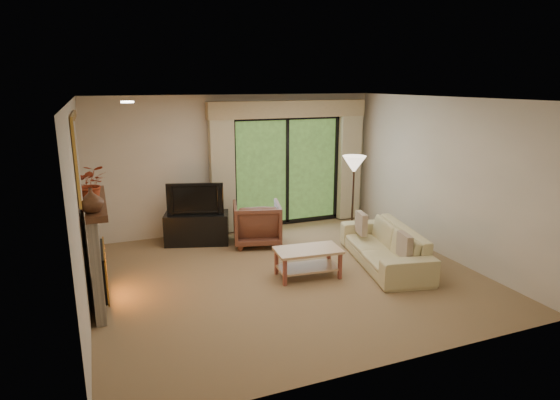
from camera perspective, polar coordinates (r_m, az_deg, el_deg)
name	(u,v)px	position (r m, az deg, el deg)	size (l,w,h in m)	color
floor	(287,275)	(7.12, 0.90, -9.18)	(5.50, 5.50, 0.00)	olive
ceiling	(288,99)	(6.54, 0.99, 12.24)	(5.50, 5.50, 0.00)	white
wall_back	(238,164)	(9.02, -5.17, 4.42)	(5.00, 5.00, 0.00)	beige
wall_front	(388,246)	(4.59, 13.04, -5.54)	(5.00, 5.00, 0.00)	beige
wall_left	(81,210)	(6.23, -23.14, -1.13)	(5.00, 5.00, 0.00)	beige
wall_right	(442,177)	(8.15, 19.13, 2.63)	(5.00, 5.00, 0.00)	beige
fireplace	(96,251)	(6.59, -21.55, -5.77)	(0.24, 1.70, 1.37)	slate
mirror	(78,155)	(6.30, -23.36, 5.07)	(0.07, 1.45, 1.02)	#BA8B39
sliding_door	(287,171)	(9.34, 0.85, 3.56)	(2.26, 0.10, 2.16)	black
curtain_left	(222,172)	(8.80, -7.04, 3.45)	(0.45, 0.18, 2.35)	tan
curtain_right	(349,163)	(9.82, 8.43, 4.52)	(0.45, 0.18, 2.35)	tan
cornice	(289,109)	(9.11, 1.10, 11.02)	(3.20, 0.24, 0.32)	tan
media_console	(197,228)	(8.52, -10.08, -3.40)	(1.12, 0.50, 0.56)	black
tv	(196,198)	(8.37, -10.24, 0.27)	(0.98, 0.13, 0.57)	black
armchair	(257,223)	(8.34, -2.84, -2.85)	(0.81, 0.84, 0.76)	brown
sofa	(384,246)	(7.62, 12.60, -5.47)	(2.08, 0.81, 0.61)	tan
pillow_near	(405,246)	(7.05, 14.94, -5.42)	(0.10, 0.36, 0.36)	#512B26
pillow_far	(361,223)	(7.99, 9.87, -2.81)	(0.10, 0.37, 0.37)	#512B26
coffee_table	(308,263)	(7.01, 3.41, -7.64)	(0.96, 0.53, 0.43)	tan
floor_lamp	(353,199)	(8.50, 8.86, 0.12)	(0.42, 0.42, 1.56)	white
vase	(91,200)	(5.76, -22.02, -0.02)	(0.27, 0.27, 0.28)	#452818
branches	(90,184)	(6.19, -22.12, 1.86)	(0.43, 0.38, 0.48)	#99351B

